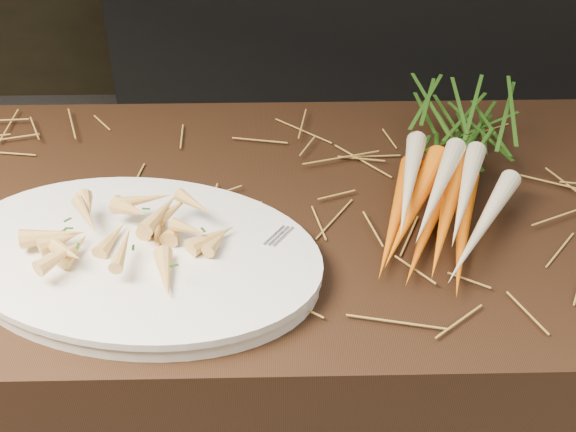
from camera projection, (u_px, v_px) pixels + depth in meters
The scene contains 7 objects.
main_counter at pixel (276, 395), 1.40m from camera, with size 2.40×0.70×0.90m, color black.
back_counter at pixel (346, 34), 2.94m from camera, with size 1.82×0.62×0.84m.
straw_bedding at pixel (274, 201), 1.13m from camera, with size 1.40×0.60×0.02m, color olive, non-canonical shape.
root_veg_bunch at pixel (451, 156), 1.16m from camera, with size 0.33×0.57×0.10m.
serving_platter at pixel (138, 260), 1.00m from camera, with size 0.51×0.34×0.03m, color white, non-canonical shape.
roasted_veg_heap at pixel (134, 236), 0.98m from camera, with size 0.25×0.18×0.06m, color #C48D43, non-canonical shape.
serving_fork at pixel (260, 283), 0.94m from camera, with size 0.02×0.19×0.00m, color silver.
Camera 1 is at (0.00, -0.62, 1.55)m, focal length 45.00 mm.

